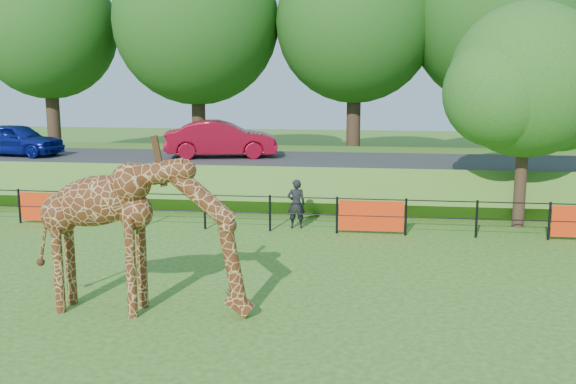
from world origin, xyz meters
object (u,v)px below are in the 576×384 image
car_blue (16,139)px  giraffe (142,236)px  car_red (221,139)px  visitor (296,204)px  tree_east (530,86)px

car_blue → giraffe: bearing=-133.9°
car_blue → car_red: size_ratio=0.87×
visitor → car_red: bearing=-66.7°
car_blue → tree_east: bearing=-94.0°
car_red → visitor: car_red is taller
giraffe → tree_east: 12.71m
car_blue → tree_east: (18.85, -3.98, 2.21)m
giraffe → car_red: (-1.54, 13.08, 0.59)m
car_red → tree_east: bearing=-124.9°
giraffe → visitor: 7.79m
car_red → car_blue: bearing=81.9°
car_blue → visitor: size_ratio=2.53×
tree_east → visitor: bearing=-170.8°
car_blue → car_red: car_red is taller
car_red → tree_east: 11.64m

